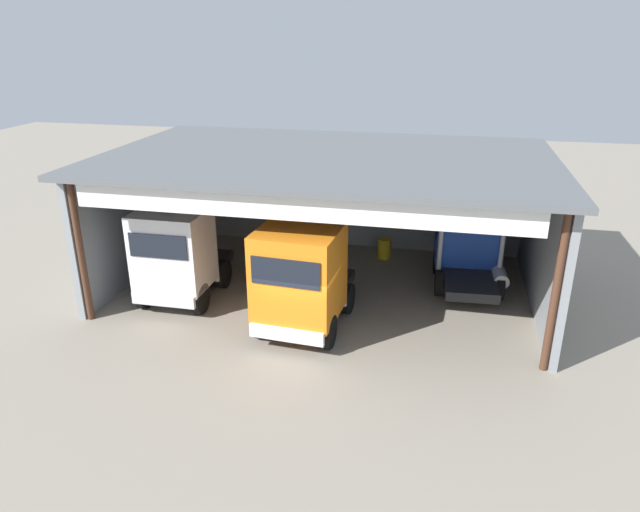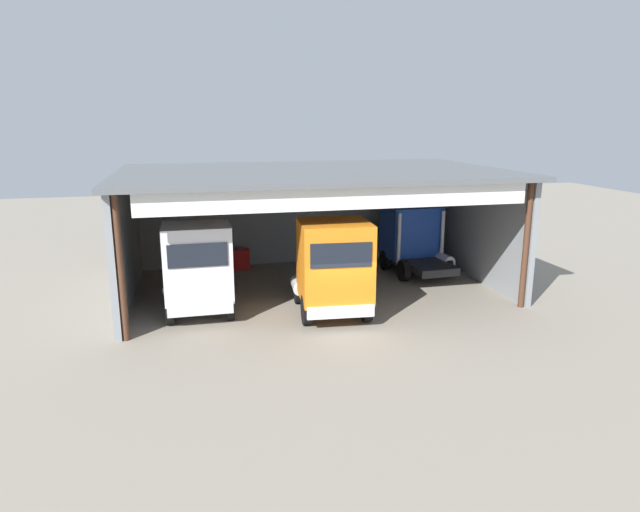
{
  "view_description": "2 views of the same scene",
  "coord_description": "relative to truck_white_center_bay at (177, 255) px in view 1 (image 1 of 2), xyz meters",
  "views": [
    {
      "loc": [
        4.22,
        -15.94,
        9.67
      ],
      "look_at": [
        0.0,
        3.37,
        1.8
      ],
      "focal_mm": 32.31,
      "sensor_mm": 36.0,
      "label": 1
    },
    {
      "loc": [
        -5.27,
        -18.92,
        7.42
      ],
      "look_at": [
        0.0,
        3.37,
        1.8
      ],
      "focal_mm": 31.22,
      "sensor_mm": 36.0,
      "label": 2
    }
  ],
  "objects": [
    {
      "name": "oil_drum",
      "position": [
        7.01,
        6.04,
        -1.43
      ],
      "size": [
        0.58,
        0.58,
        0.9
      ],
      "primitive_type": "cylinder",
      "color": "gold",
      "rests_on": "ground"
    },
    {
      "name": "truck_orange_yard_outside",
      "position": [
        5.03,
        -1.21,
        0.1
      ],
      "size": [
        2.87,
        5.43,
        3.76
      ],
      "rotation": [
        0.0,
        0.0,
        3.07
      ],
      "color": "orange",
      "rests_on": "ground"
    },
    {
      "name": "ground_plane",
      "position": [
        5.12,
        -2.13,
        -1.88
      ],
      "size": [
        80.0,
        80.0,
        0.0
      ],
      "primitive_type": "plane",
      "color": "gray",
      "rests_on": "ground"
    },
    {
      "name": "workshop_shed",
      "position": [
        5.12,
        3.62,
        1.86
      ],
      "size": [
        16.41,
        10.33,
        5.33
      ],
      "color": "gray",
      "rests_on": "ground"
    },
    {
      "name": "truck_white_center_bay",
      "position": [
        0.0,
        0.0,
        0.0
      ],
      "size": [
        2.66,
        4.74,
        3.65
      ],
      "rotation": [
        0.0,
        0.0,
        3.15
      ],
      "color": "white",
      "rests_on": "ground"
    },
    {
      "name": "truck_blue_center_left_bay",
      "position": [
        10.57,
        4.15,
        -0.18
      ],
      "size": [
        2.87,
        4.58,
        3.28
      ],
      "rotation": [
        0.0,
        0.0,
        0.06
      ],
      "color": "#1E47B7",
      "rests_on": "ground"
    },
    {
      "name": "tool_cart",
      "position": [
        2.22,
        6.64,
        -1.38
      ],
      "size": [
        0.9,
        0.6,
        1.0
      ],
      "primitive_type": "cube",
      "color": "red",
      "rests_on": "ground"
    }
  ]
}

